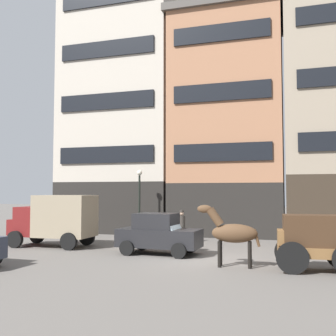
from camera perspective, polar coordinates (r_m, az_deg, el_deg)
The scene contains 9 objects.
ground_plane at distance 16.96m, azimuth 4.74°, elevation -12.92°, with size 120.00×120.00×0.00m, color #605B56.
building_far_left at distance 30.18m, azimuth -6.18°, elevation 8.82°, with size 8.52×6.87×18.29m.
building_center_left at distance 27.81m, azimuth 8.72°, elevation 6.41°, with size 7.64×6.87×14.97m.
cargo_wagon at distance 15.16m, azimuth 20.41°, elevation -9.47°, with size 2.99×1.69×1.98m.
draft_horse at distance 15.26m, azimuth 9.13°, elevation -9.14°, with size 2.35×0.71×2.30m.
delivery_truck_near at distance 21.36m, azimuth -15.89°, elevation -6.98°, with size 4.39×2.22×2.62m.
sedan_light at distance 18.13m, azimuth -1.37°, elevation -9.39°, with size 3.78×2.02×1.83m.
pedestrian_officer at distance 22.10m, azimuth 2.01°, elevation -8.13°, with size 0.49×0.49×1.79m.
streetlamp_curbside at distance 24.30m, azimuth -4.12°, elevation -3.71°, with size 0.32×0.32×4.12m.
Camera 1 is at (3.52, -16.35, 2.81)m, focal length 42.52 mm.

